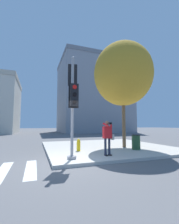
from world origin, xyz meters
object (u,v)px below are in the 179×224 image
Objects in this scene: traffic_signal_pole at (73,95)px; person_photographer at (108,135)px; trash_bin at (136,142)px; fire_hydrant at (79,145)px; street_tree at (123,74)px.

person_photographer is at bearing 5.46° from traffic_signal_pole.
traffic_signal_pole is at bearing -164.62° from trash_bin.
fire_hydrant is at bearing 168.15° from trash_bin.
traffic_signal_pole is 4.76m from trash_bin.
person_photographer is 2.54m from trash_bin.
street_tree reaches higher than traffic_signal_pole.
traffic_signal_pole is 2.75× the size of person_photographer.
traffic_signal_pole is 6.73× the size of fire_hydrant.
street_tree is at bearing 42.28° from person_photographer.
person_photographer reaches higher than fire_hydrant.
street_tree is 10.54× the size of fire_hydrant.
fire_hydrant is at bearing 120.52° from person_photographer.
fire_hydrant is (-3.13, -0.35, -4.47)m from street_tree.
street_tree reaches higher than person_photographer.
traffic_signal_pole is at bearing -151.27° from street_tree.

